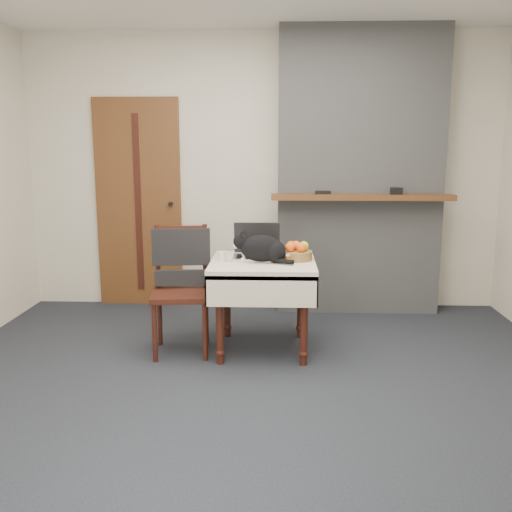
{
  "coord_description": "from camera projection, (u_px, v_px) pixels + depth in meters",
  "views": [
    {
      "loc": [
        0.15,
        -3.5,
        1.54
      ],
      "look_at": [
        -0.01,
        0.64,
        0.75
      ],
      "focal_mm": 40.0,
      "sensor_mm": 36.0,
      "label": 1
    }
  ],
  "objects": [
    {
      "name": "chair",
      "position": [
        181.0,
        271.0,
        4.33
      ],
      "size": [
        0.47,
        0.46,
        0.96
      ],
      "rotation": [
        0.0,
        0.0,
        0.1
      ],
      "color": "#37170F",
      "rests_on": "ground"
    },
    {
      "name": "cat",
      "position": [
        263.0,
        249.0,
        4.21
      ],
      "size": [
        0.46,
        0.26,
        0.23
      ],
      "rotation": [
        0.0,
        0.0,
        -0.14
      ],
      "color": "black",
      "rests_on": "side_table"
    },
    {
      "name": "ground",
      "position": [
        254.0,
        386.0,
        3.73
      ],
      "size": [
        4.5,
        4.5,
        0.0
      ],
      "primitive_type": "plane",
      "color": "black",
      "rests_on": "ground"
    },
    {
      "name": "laptop",
      "position": [
        257.0,
        249.0,
        4.38
      ],
      "size": [
        0.36,
        0.31,
        0.26
      ],
      "rotation": [
        0.0,
        0.0,
        0.01
      ],
      "color": "#B7B7BC",
      "rests_on": "side_table"
    },
    {
      "name": "desk_clutter",
      "position": [
        286.0,
        259.0,
        4.3
      ],
      "size": [
        0.14,
        0.05,
        0.01
      ],
      "primitive_type": "cube",
      "rotation": [
        0.0,
        0.0,
        0.26
      ],
      "color": "black",
      "rests_on": "side_table"
    },
    {
      "name": "pill_bottle",
      "position": [
        288.0,
        259.0,
        4.18
      ],
      "size": [
        0.03,
        0.03,
        0.07
      ],
      "color": "#AF4E15",
      "rests_on": "side_table"
    },
    {
      "name": "side_table",
      "position": [
        263.0,
        275.0,
        4.29
      ],
      "size": [
        0.78,
        0.78,
        0.7
      ],
      "color": "#37170F",
      "rests_on": "ground"
    },
    {
      "name": "room_shell",
      "position": [
        256.0,
        113.0,
        3.85
      ],
      "size": [
        4.52,
        4.01,
        2.61
      ],
      "color": "beige",
      "rests_on": "ground"
    },
    {
      "name": "door",
      "position": [
        139.0,
        203.0,
        5.52
      ],
      "size": [
        0.82,
        0.1,
        2.0
      ],
      "color": "brown",
      "rests_on": "ground"
    },
    {
      "name": "cream_jar",
      "position": [
        222.0,
        256.0,
        4.24
      ],
      "size": [
        0.07,
        0.07,
        0.07
      ],
      "primitive_type": "cylinder",
      "color": "silver",
      "rests_on": "side_table"
    },
    {
      "name": "chimney",
      "position": [
        359.0,
        173.0,
        5.26
      ],
      "size": [
        1.62,
        0.48,
        2.6
      ],
      "color": "gray",
      "rests_on": "ground"
    },
    {
      "name": "fruit_basket",
      "position": [
        296.0,
        253.0,
        4.3
      ],
      "size": [
        0.24,
        0.24,
        0.14
      ],
      "color": "olive",
      "rests_on": "side_table"
    }
  ]
}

